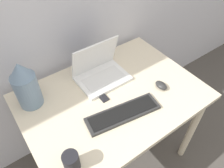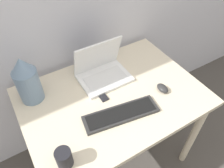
{
  "view_description": "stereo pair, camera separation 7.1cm",
  "coord_description": "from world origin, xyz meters",
  "px_view_note": "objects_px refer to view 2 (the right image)",
  "views": [
    {
      "loc": [
        -0.52,
        -0.33,
        1.76
      ],
      "look_at": [
        -0.01,
        0.39,
        0.87
      ],
      "focal_mm": 35.0,
      "sensor_mm": 36.0,
      "label": 1
    },
    {
      "loc": [
        -0.46,
        -0.37,
        1.76
      ],
      "look_at": [
        -0.01,
        0.39,
        0.87
      ],
      "focal_mm": 35.0,
      "sensor_mm": 36.0,
      "label": 2
    }
  ],
  "objects_px": {
    "laptop": "(102,70)",
    "vase": "(27,80)",
    "mug": "(64,158)",
    "mp3_player": "(104,98)",
    "mouse": "(163,88)",
    "keyboard": "(121,114)"
  },
  "relations": [
    {
      "from": "vase",
      "to": "mug",
      "type": "xyz_separation_m",
      "value": [
        0.01,
        -0.48,
        -0.1
      ]
    },
    {
      "from": "keyboard",
      "to": "mug",
      "type": "relative_size",
      "value": 4.34
    },
    {
      "from": "vase",
      "to": "mug",
      "type": "height_order",
      "value": "vase"
    },
    {
      "from": "keyboard",
      "to": "vase",
      "type": "xyz_separation_m",
      "value": [
        -0.38,
        0.38,
        0.14
      ]
    },
    {
      "from": "laptop",
      "to": "vase",
      "type": "bearing_deg",
      "value": 173.54
    },
    {
      "from": "mp3_player",
      "to": "laptop",
      "type": "bearing_deg",
      "value": 63.82
    },
    {
      "from": "mouse",
      "to": "mp3_player",
      "type": "distance_m",
      "value": 0.37
    },
    {
      "from": "mouse",
      "to": "keyboard",
      "type": "bearing_deg",
      "value": -175.07
    },
    {
      "from": "keyboard",
      "to": "mug",
      "type": "bearing_deg",
      "value": -164.91
    },
    {
      "from": "vase",
      "to": "mouse",
      "type": "bearing_deg",
      "value": -26.66
    },
    {
      "from": "mp3_player",
      "to": "mug",
      "type": "bearing_deg",
      "value": -143.9
    },
    {
      "from": "keyboard",
      "to": "vase",
      "type": "relative_size",
      "value": 1.47
    },
    {
      "from": "vase",
      "to": "mp3_player",
      "type": "distance_m",
      "value": 0.45
    },
    {
      "from": "mp3_player",
      "to": "keyboard",
      "type": "bearing_deg",
      "value": -82.21
    },
    {
      "from": "laptop",
      "to": "vase",
      "type": "relative_size",
      "value": 1.07
    },
    {
      "from": "mp3_player",
      "to": "vase",
      "type": "bearing_deg",
      "value": 148.04
    },
    {
      "from": "vase",
      "to": "mug",
      "type": "bearing_deg",
      "value": -89.05
    },
    {
      "from": "mouse",
      "to": "mug",
      "type": "height_order",
      "value": "mug"
    },
    {
      "from": "laptop",
      "to": "mp3_player",
      "type": "xyz_separation_m",
      "value": [
        -0.09,
        -0.17,
        -0.05
      ]
    },
    {
      "from": "mouse",
      "to": "mp3_player",
      "type": "height_order",
      "value": "mouse"
    },
    {
      "from": "laptop",
      "to": "mug",
      "type": "xyz_separation_m",
      "value": [
        -0.44,
        -0.43,
        -0.0
      ]
    },
    {
      "from": "keyboard",
      "to": "mug",
      "type": "height_order",
      "value": "mug"
    }
  ]
}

